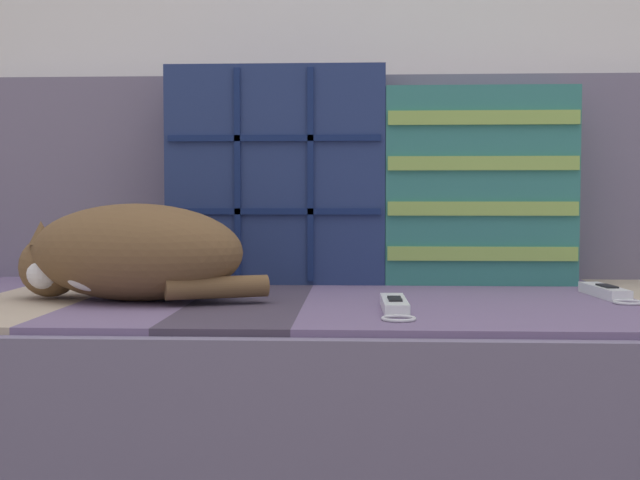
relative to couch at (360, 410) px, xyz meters
The scene contains 7 objects.
couch is the anchor object (origin of this frame).
sofa_backrest 0.55m from the couch, 90.00° to the left, with size 1.73×0.14×0.43m.
throw_pillow_quilted 0.50m from the couch, 128.81° to the left, with size 0.43×0.14×0.43m.
throw_pillow_striped 0.51m from the couch, 41.74° to the left, with size 0.37×0.14×0.39m.
sleeping_cat 0.49m from the couch, 164.90° to the right, with size 0.43×0.25×0.16m.
game_remote_near 0.47m from the couch, ahead, with size 0.06×0.20×0.02m.
game_remote_far 0.31m from the couch, 76.86° to the right, with size 0.05×0.20×0.02m.
Camera 1 is at (-0.01, -1.29, 0.58)m, focal length 45.00 mm.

